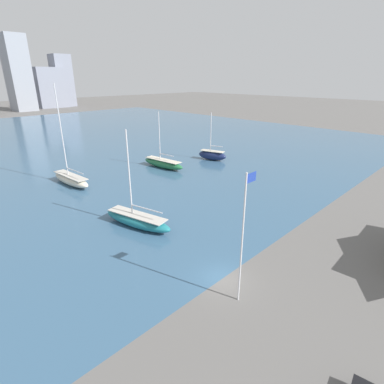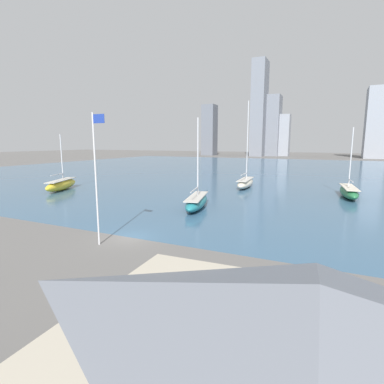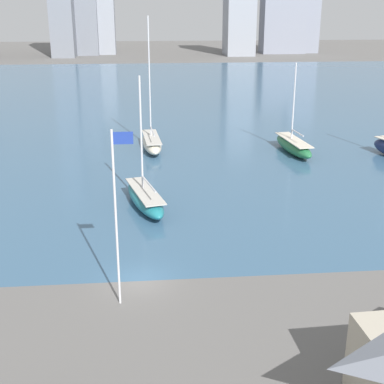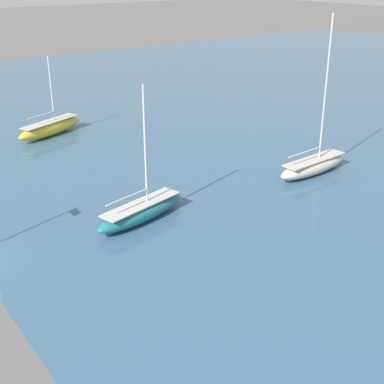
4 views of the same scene
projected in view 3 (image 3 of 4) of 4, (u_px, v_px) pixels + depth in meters
name	position (u px, v px, depth m)	size (l,w,h in m)	color
ground_plane	(139.00, 281.00, 35.38)	(500.00, 500.00, 0.00)	#605E5B
harbor_water	(140.00, 101.00, 101.15)	(180.00, 140.00, 0.00)	#385B7A
flag_pole	(117.00, 213.00, 30.85)	(1.24, 0.14, 10.86)	silver
distant_city_skyline	(150.00, 1.00, 189.70)	(130.04, 21.40, 56.86)	slate
sailboat_teal	(145.00, 198.00, 48.03)	(4.44, 9.96, 11.65)	#1E757F
sailboat_green	(293.00, 146.00, 65.79)	(3.27, 10.33, 10.82)	#236B3D
sailboat_cream	(152.00, 142.00, 67.32)	(2.94, 10.24, 16.10)	beige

